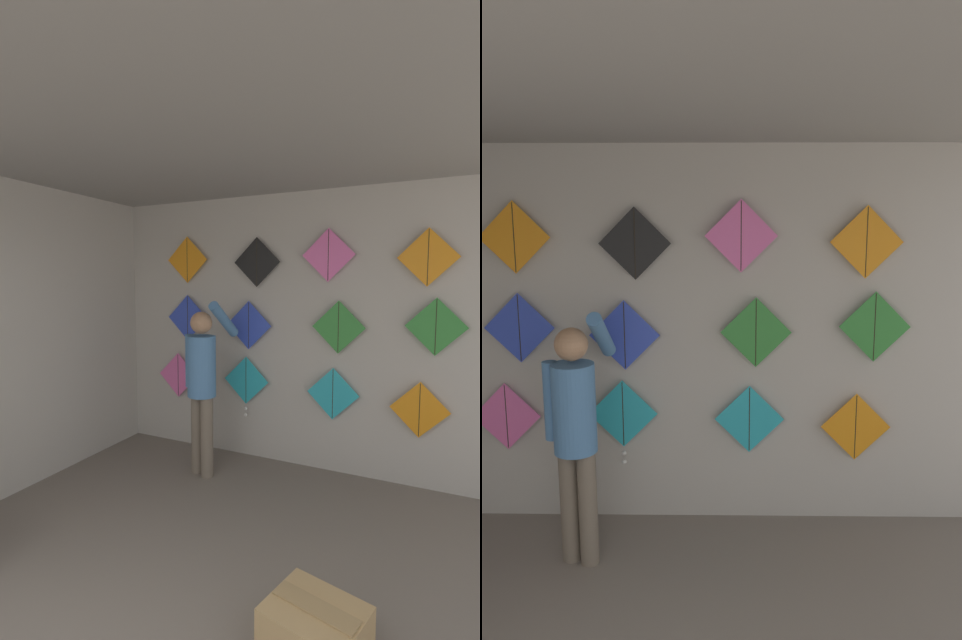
# 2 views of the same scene
# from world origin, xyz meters

# --- Properties ---
(back_panel) EXTENTS (4.83, 0.06, 2.80)m
(back_panel) POSITION_xyz_m (0.00, 3.88, 1.40)
(back_panel) COLOR #BCB7AD
(back_panel) RESTS_ON ground
(ceiling_slab) EXTENTS (4.83, 4.65, 0.04)m
(ceiling_slab) POSITION_xyz_m (0.00, 1.92, 2.82)
(ceiling_slab) COLOR gray
(shopkeeper) EXTENTS (0.42, 0.55, 1.73)m
(shopkeeper) POSITION_xyz_m (-0.70, 3.23, 0.97)
(shopkeeper) COLOR #726656
(shopkeeper) RESTS_ON ground
(cardboard_box) EXTENTS (0.55, 0.50, 0.29)m
(cardboard_box) POSITION_xyz_m (0.90, 1.66, 0.14)
(cardboard_box) COLOR tan
(cardboard_box) RESTS_ON ground
(kite_0) EXTENTS (0.51, 0.01, 0.51)m
(kite_0) POSITION_xyz_m (-1.36, 3.79, 0.82)
(kite_0) COLOR pink
(kite_1) EXTENTS (0.51, 0.04, 0.65)m
(kite_1) POSITION_xyz_m (-0.48, 3.79, 0.82)
(kite_1) COLOR #28B2C6
(kite_2) EXTENTS (0.51, 0.01, 0.51)m
(kite_2) POSITION_xyz_m (0.46, 3.79, 0.81)
(kite_2) COLOR #28B2C6
(kite_3) EXTENTS (0.51, 0.01, 0.51)m
(kite_3) POSITION_xyz_m (1.24, 3.79, 0.75)
(kite_3) COLOR orange
(kite_4) EXTENTS (0.51, 0.01, 0.51)m
(kite_4) POSITION_xyz_m (-1.22, 3.79, 1.50)
(kite_4) COLOR blue
(kite_5) EXTENTS (0.51, 0.01, 0.51)m
(kite_5) POSITION_xyz_m (-0.46, 3.79, 1.45)
(kite_5) COLOR blue
(kite_6) EXTENTS (0.51, 0.01, 0.51)m
(kite_6) POSITION_xyz_m (0.50, 3.79, 1.47)
(kite_6) COLOR #338C38
(kite_7) EXTENTS (0.51, 0.01, 0.51)m
(kite_7) POSITION_xyz_m (1.35, 3.79, 1.51)
(kite_7) COLOR #338C38
(kite_8) EXTENTS (0.51, 0.01, 0.51)m
(kite_8) POSITION_xyz_m (-1.22, 3.79, 2.15)
(kite_8) COLOR orange
(kite_9) EXTENTS (0.51, 0.01, 0.51)m
(kite_9) POSITION_xyz_m (-0.36, 3.79, 2.11)
(kite_9) COLOR black
(kite_10) EXTENTS (0.51, 0.01, 0.51)m
(kite_10) POSITION_xyz_m (0.39, 3.79, 2.16)
(kite_10) COLOR pink
(kite_11) EXTENTS (0.51, 0.01, 0.51)m
(kite_11) POSITION_xyz_m (1.27, 3.79, 2.12)
(kite_11) COLOR orange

